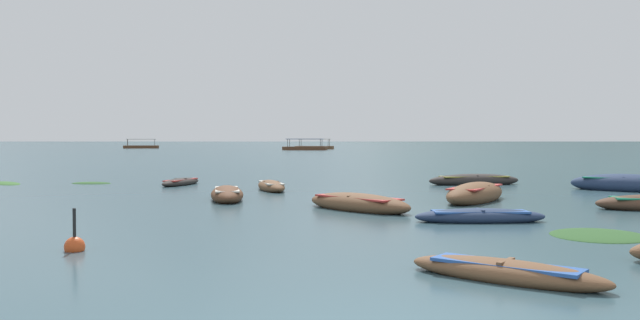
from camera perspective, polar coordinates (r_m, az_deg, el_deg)
ground_plane at (r=1506.94m, az=0.48°, el=1.68°), size 6000.00×6000.00×0.00m
mountain_1 at (r=2329.05m, az=-10.98°, el=8.17°), size 1689.94×1689.94×526.65m
mountain_2 at (r=2019.26m, az=7.45°, el=4.35°), size 775.10×775.10×187.29m
mountain_3 at (r=2100.05m, az=22.48°, el=9.37°), size 1670.18×1670.18×569.66m
rowboat_0 at (r=16.85m, az=13.93°, el=-4.85°), size 3.34×1.05×0.42m
rowboat_1 at (r=30.77m, az=13.43°, el=-1.76°), size 4.54×2.02×0.62m
rowboat_2 at (r=29.06m, az=25.43°, el=-1.95°), size 4.40×3.91×0.86m
rowboat_3 at (r=10.00m, az=16.06°, el=-9.47°), size 2.89×2.46×0.39m
rowboat_4 at (r=22.48m, az=-8.20°, el=-3.02°), size 1.67×3.61×0.61m
rowboat_6 at (r=26.70m, az=-4.33°, el=-2.32°), size 1.79×3.59×0.51m
rowboat_9 at (r=19.13m, az=3.38°, el=-3.84°), size 3.57×3.80×0.62m
rowboat_11 at (r=22.50m, az=13.54°, el=-2.91°), size 3.41×4.56×0.80m
rowboat_12 at (r=30.35m, az=-12.18°, el=-1.93°), size 1.62×3.35×0.40m
ferry_0 at (r=169.61m, az=-15.49°, el=1.15°), size 9.13×4.80×2.54m
ferry_1 at (r=134.17m, az=-1.35°, el=1.07°), size 9.39×4.08×2.54m
ferry_2 at (r=148.10m, az=-0.49°, el=1.14°), size 9.03×4.14×2.54m
mooring_buoy at (r=12.93m, az=-20.82°, el=-7.10°), size 0.38×0.38×0.91m
weed_patch_1 at (r=34.08m, az=-25.98°, el=-1.88°), size 2.73×2.98×0.14m
weed_patch_2 at (r=32.60m, az=-19.51°, el=-1.96°), size 2.08×1.40×0.14m
weed_patch_3 at (r=15.25m, az=23.37°, el=-6.14°), size 2.72×2.86×0.14m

